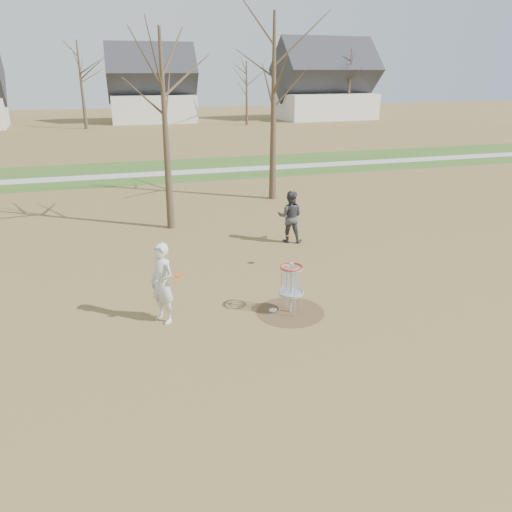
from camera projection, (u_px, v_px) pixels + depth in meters
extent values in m
plane|color=brown|center=(290.00, 312.00, 13.19)|extent=(160.00, 160.00, 0.00)
cube|color=#2D5119|center=(177.00, 170.00, 32.04)|extent=(160.00, 8.00, 0.01)
cube|color=#9E9E99|center=(179.00, 173.00, 31.13)|extent=(160.00, 1.50, 0.01)
cylinder|color=#47331E|center=(290.00, 312.00, 13.18)|extent=(1.80, 1.80, 0.01)
imported|color=silver|center=(162.00, 283.00, 12.38)|extent=(0.83, 0.90, 2.07)
imported|color=#3A393E|center=(290.00, 217.00, 18.30)|extent=(1.15, 1.05, 1.92)
cylinder|color=silver|center=(273.00, 310.00, 13.24)|extent=(0.22, 0.22, 0.02)
cylinder|color=#EB590C|center=(290.00, 236.00, 15.84)|extent=(0.22, 0.22, 0.08)
cylinder|color=#E64F0C|center=(179.00, 275.00, 12.14)|extent=(0.22, 0.22, 0.02)
cylinder|color=#9EA3AD|center=(291.00, 289.00, 12.95)|extent=(0.05, 0.05, 1.35)
cylinder|color=#9EA3AD|center=(291.00, 293.00, 12.99)|extent=(0.64, 0.64, 0.04)
torus|color=#9EA3AD|center=(292.00, 268.00, 12.75)|extent=(0.60, 0.60, 0.04)
torus|color=red|center=(292.00, 267.00, 12.74)|extent=(0.60, 0.60, 0.04)
cone|color=#382B1E|center=(166.00, 133.00, 18.97)|extent=(0.32, 0.32, 7.50)
cone|color=#382B1E|center=(273.00, 110.00, 23.42)|extent=(0.36, 0.36, 8.50)
cone|color=#382B1E|center=(82.00, 85.00, 53.09)|extent=(0.40, 0.40, 9.00)
cone|color=#382B1E|center=(247.00, 94.00, 57.38)|extent=(0.32, 0.32, 7.00)
cone|color=#382B1E|center=(349.00, 85.00, 62.68)|extent=(0.38, 0.38, 8.50)
cube|color=silver|center=(154.00, 108.00, 61.64)|extent=(10.24, 7.34, 3.20)
pyramid|color=#2D2D33|center=(152.00, 79.00, 60.46)|extent=(10.74, 7.36, 3.55)
cube|color=silver|center=(324.00, 106.00, 65.76)|extent=(12.40, 8.62, 3.20)
pyramid|color=#2D2D33|center=(325.00, 77.00, 64.49)|extent=(13.00, 8.65, 4.06)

